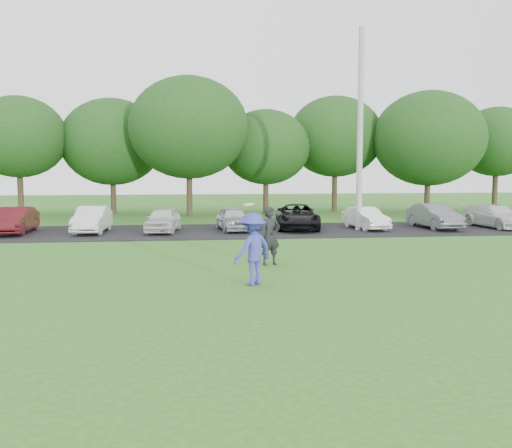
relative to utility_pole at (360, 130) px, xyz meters
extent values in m
plane|color=#2A6A1E|center=(-6.12, -12.63, -4.83)|extent=(100.00, 100.00, 0.00)
cube|color=black|center=(-6.12, 0.37, -4.81)|extent=(32.00, 6.50, 0.03)
cylinder|color=#ADAEA8|center=(0.00, 0.00, 0.00)|extent=(0.28, 0.28, 9.66)
imported|color=#3B40A7|center=(-6.57, -12.13, -3.88)|extent=(1.41, 1.30, 1.90)
cylinder|color=white|center=(-6.68, -12.16, -2.71)|extent=(0.27, 0.27, 0.08)
imported|color=black|center=(-5.68, -9.20, -3.91)|extent=(0.78, 0.63, 1.85)
cube|color=black|center=(-5.50, -9.38, -3.64)|extent=(0.16, 0.14, 0.10)
imported|color=#511118|center=(-16.13, 0.43, -4.19)|extent=(1.29, 3.70, 1.22)
imported|color=white|center=(-12.69, 0.43, -4.19)|extent=(1.44, 3.73, 1.21)
imported|color=silver|center=(-9.41, 0.18, -4.22)|extent=(1.80, 3.55, 1.16)
imported|color=#B8BBC0|center=(-6.08, 0.44, -4.23)|extent=(1.68, 3.44, 1.13)
imported|color=black|center=(-2.90, 0.69, -4.19)|extent=(2.57, 4.61, 1.22)
imported|color=white|center=(0.46, 0.30, -4.26)|extent=(1.66, 3.39, 1.07)
imported|color=slate|center=(3.95, 0.19, -4.19)|extent=(1.60, 3.82, 1.23)
imported|color=silver|center=(7.19, 0.19, -4.23)|extent=(2.19, 4.13, 1.14)
cylinder|color=#38281C|center=(-18.62, 10.37, -3.48)|extent=(0.36, 0.36, 2.70)
ellipsoid|color=#214C19|center=(-18.62, 10.37, 0.10)|extent=(5.94, 5.94, 5.05)
cylinder|color=#38281C|center=(-13.12, 11.77, -3.73)|extent=(0.36, 0.36, 2.20)
ellipsoid|color=#214C19|center=(-13.12, 11.77, -0.12)|extent=(6.68, 6.68, 5.68)
cylinder|color=#38281C|center=(-8.12, 8.97, -3.48)|extent=(0.36, 0.36, 2.70)
ellipsoid|color=#214C19|center=(-8.12, 8.97, 0.65)|extent=(7.42, 7.42, 6.31)
cylinder|color=#38281C|center=(-3.12, 10.37, -3.73)|extent=(0.36, 0.36, 2.20)
ellipsoid|color=#214C19|center=(-3.12, 10.37, -0.47)|extent=(5.76, 5.76, 4.90)
cylinder|color=#38281C|center=(1.88, 11.77, -3.48)|extent=(0.36, 0.36, 2.70)
ellipsoid|color=#214C19|center=(1.88, 11.77, 0.31)|extent=(6.50, 6.50, 5.53)
cylinder|color=#38281C|center=(7.38, 8.97, -3.73)|extent=(0.36, 0.36, 2.20)
ellipsoid|color=#214C19|center=(7.38, 8.97, 0.09)|extent=(7.24, 7.24, 6.15)
cylinder|color=#38281C|center=(12.88, 10.37, -3.48)|extent=(0.36, 0.36, 2.70)
ellipsoid|color=#214C19|center=(12.88, 10.37, -0.04)|extent=(5.58, 5.58, 4.74)
camera|label=1|loc=(-8.25, -26.78, -1.73)|focal=40.00mm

